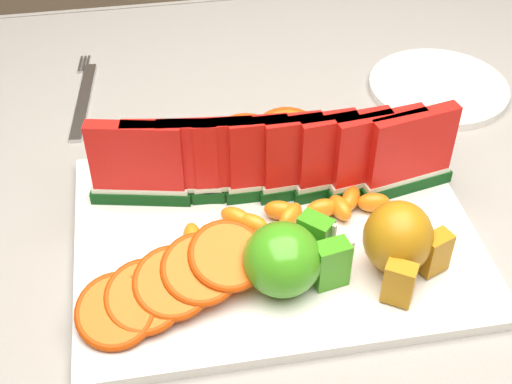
{
  "coord_description": "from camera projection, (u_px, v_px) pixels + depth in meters",
  "views": [
    {
      "loc": [
        -0.1,
        -0.53,
        1.28
      ],
      "look_at": [
        -0.01,
        -0.01,
        0.81
      ],
      "focal_mm": 50.0,
      "sensor_mm": 36.0,
      "label": 1
    }
  ],
  "objects": [
    {
      "name": "orange_fan_front",
      "position": [
        173.0,
        283.0,
        0.64
      ],
      "size": [
        0.19,
        0.12,
        0.05
      ],
      "color": "#EC3803",
      "rests_on": "platter"
    },
    {
      "name": "platter",
      "position": [
        275.0,
        235.0,
        0.72
      ],
      "size": [
        0.4,
        0.3,
        0.01
      ],
      "color": "silver",
      "rests_on": "tablecloth"
    },
    {
      "name": "orange_fan_back",
      "position": [
        227.0,
        147.0,
        0.79
      ],
      "size": [
        0.24,
        0.11,
        0.04
      ],
      "color": "#EC3803",
      "rests_on": "platter"
    },
    {
      "name": "fork",
      "position": [
        84.0,
        97.0,
        0.92
      ],
      "size": [
        0.03,
        0.2,
        0.0
      ],
      "color": "silver",
      "rests_on": "tablecloth"
    },
    {
      "name": "watermelon_row",
      "position": [
        275.0,
        160.0,
        0.73
      ],
      "size": [
        0.39,
        0.07,
        0.1
      ],
      "color": "#0C3812",
      "rests_on": "platter"
    },
    {
      "name": "side_plate",
      "position": [
        438.0,
        87.0,
        0.93
      ],
      "size": [
        0.22,
        0.22,
        0.01
      ],
      "color": "silver",
      "rests_on": "tablecloth"
    },
    {
      "name": "pear_cluster",
      "position": [
        400.0,
        241.0,
        0.66
      ],
      "size": [
        0.09,
        0.09,
        0.07
      ],
      "color": "gold",
      "rests_on": "platter"
    },
    {
      "name": "tablecloth",
      "position": [
        266.0,
        251.0,
        0.77
      ],
      "size": [
        1.53,
        1.03,
        0.2
      ],
      "color": "slate",
      "rests_on": "table"
    },
    {
      "name": "apple_cluster",
      "position": [
        290.0,
        258.0,
        0.65
      ],
      "size": [
        0.11,
        0.09,
        0.07
      ],
      "color": "#3A801C",
      "rests_on": "platter"
    },
    {
      "name": "table",
      "position": [
        265.0,
        288.0,
        0.81
      ],
      "size": [
        1.4,
        0.9,
        0.75
      ],
      "color": "#49261A",
      "rests_on": "ground"
    },
    {
      "name": "tangerine_segments",
      "position": [
        286.0,
        215.0,
        0.72
      ],
      "size": [
        0.22,
        0.06,
        0.02
      ],
      "color": "#DB5D03",
      "rests_on": "platter"
    }
  ]
}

